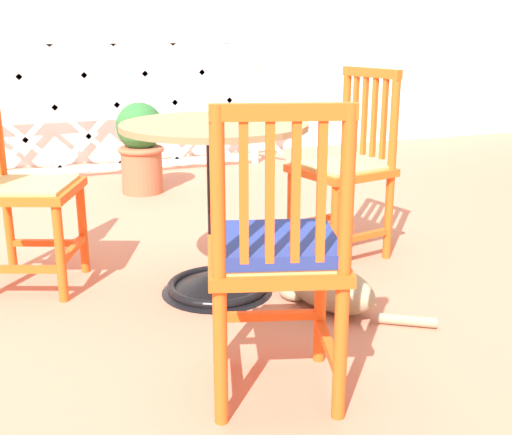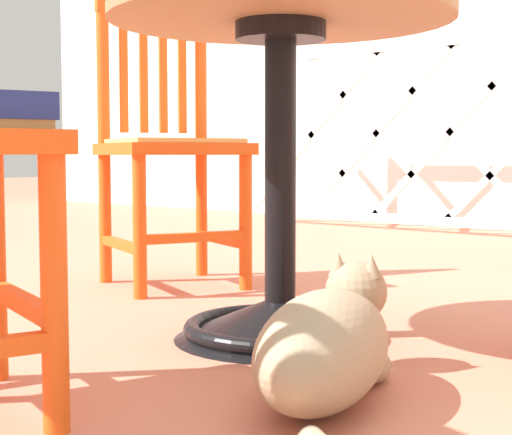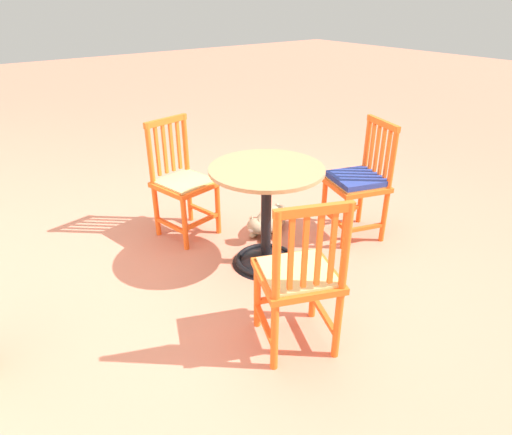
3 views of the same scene
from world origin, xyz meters
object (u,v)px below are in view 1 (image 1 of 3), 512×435
cafe_table (216,228)px  tabby_cat (322,284)px  terracotta_planter (141,146)px  orange_chair_by_planter (345,169)px  orange_chair_at_corner (276,257)px  orange_chair_near_fence (21,190)px

cafe_table → tabby_cat: cafe_table is taller
terracotta_planter → cafe_table: bearing=-92.2°
orange_chair_by_planter → tabby_cat: (-0.39, -0.54, -0.34)m
cafe_table → orange_chair_by_planter: (0.74, 0.23, 0.15)m
orange_chair_by_planter → orange_chair_at_corner: 1.35m
terracotta_planter → orange_chair_at_corner: bearing=-93.3°
tabby_cat → orange_chair_by_planter: bearing=53.9°
orange_chair_by_planter → orange_chair_at_corner: size_ratio=1.00×
cafe_table → tabby_cat: size_ratio=1.20×
orange_chair_at_corner → terracotta_planter: orange_chair_at_corner is taller
cafe_table → orange_chair_by_planter: size_ratio=0.83×
tabby_cat → terracotta_planter: terracotta_planter is taller
orange_chair_near_fence → terracotta_planter: bearing=61.3°
orange_chair_near_fence → tabby_cat: size_ratio=1.44×
orange_chair_at_corner → terracotta_planter: bearing=86.7°
orange_chair_by_planter → orange_chair_at_corner: same height
orange_chair_at_corner → orange_chair_near_fence: bearing=118.8°
orange_chair_by_planter → orange_chair_at_corner: (-0.83, -1.07, 0.01)m
orange_chair_near_fence → orange_chair_at_corner: same height
orange_chair_near_fence → orange_chair_at_corner: 1.37m
orange_chair_by_planter → cafe_table: bearing=-162.5°
cafe_table → orange_chair_at_corner: bearing=-95.8°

